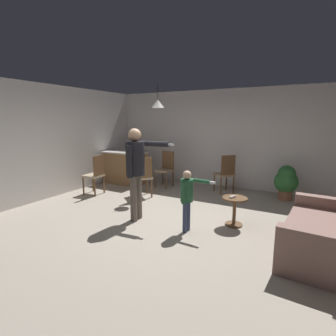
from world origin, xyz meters
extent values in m
plane|color=#9E9384|center=(0.00, 0.00, 0.00)|extent=(7.68, 7.68, 0.00)
cube|color=silver|center=(0.00, 3.20, 1.35)|extent=(6.40, 0.10, 2.70)
cube|color=silver|center=(-3.20, 0.00, 1.35)|extent=(0.10, 6.40, 2.70)
cube|color=#8C6B60|center=(2.54, 0.03, 0.23)|extent=(0.96, 1.50, 0.45)
cube|color=#8C6B60|center=(2.48, -0.78, 0.32)|extent=(0.86, 0.24, 0.63)
cube|color=#8C6B60|center=(2.61, 0.84, 0.32)|extent=(0.86, 0.24, 0.63)
cylinder|color=brown|center=(2.16, -0.74, 0.03)|extent=(0.05, 0.05, 0.06)
cylinder|color=brown|center=(2.28, 0.85, 0.03)|extent=(0.05, 0.05, 0.06)
cube|color=olive|center=(-2.45, 2.08, 0.45)|extent=(1.20, 0.60, 0.91)
cube|color=beige|center=(-2.45, 2.08, 0.93)|extent=(1.26, 0.66, 0.04)
cylinder|color=brown|center=(1.24, 0.46, 0.51)|extent=(0.44, 0.44, 0.03)
cylinder|color=brown|center=(1.24, 0.46, 0.24)|extent=(0.06, 0.06, 0.49)
cylinder|color=brown|center=(1.24, 0.46, 0.01)|extent=(0.31, 0.31, 0.03)
cylinder|color=#60564C|center=(-0.48, -0.06, 0.44)|extent=(0.13, 0.13, 0.87)
cylinder|color=#60564C|center=(-0.46, -0.24, 0.44)|extent=(0.13, 0.13, 0.87)
cylinder|color=black|center=(-0.47, -0.15, 1.18)|extent=(0.34, 0.34, 0.62)
sphere|color=tan|center=(-0.47, -0.15, 1.60)|extent=(0.24, 0.24, 0.24)
cylinder|color=black|center=(-0.19, 0.08, 1.44)|extent=(0.59, 0.15, 0.10)
cube|color=white|center=(0.12, 0.10, 1.44)|extent=(0.13, 0.05, 0.04)
cylinder|color=black|center=(-0.45, -0.35, 1.15)|extent=(0.10, 0.10, 0.58)
cylinder|color=#384260|center=(0.59, -0.12, 0.27)|extent=(0.08, 0.08, 0.53)
cylinder|color=#384260|center=(0.59, -0.23, 0.27)|extent=(0.08, 0.08, 0.53)
cylinder|color=#265938|center=(0.59, -0.18, 0.72)|extent=(0.21, 0.21, 0.38)
sphere|color=#D8AD8C|center=(0.59, -0.18, 0.98)|extent=(0.14, 0.14, 0.14)
cylinder|color=#265938|center=(0.78, -0.07, 0.88)|extent=(0.36, 0.09, 0.06)
cube|color=white|center=(0.98, -0.08, 0.88)|extent=(0.13, 0.04, 0.04)
cylinder|color=#265938|center=(0.58, -0.30, 0.70)|extent=(0.06, 0.06, 0.36)
cylinder|color=brown|center=(-2.26, 0.61, 0.23)|extent=(0.04, 0.04, 0.45)
cylinder|color=brown|center=(-2.28, 0.97, 0.23)|extent=(0.04, 0.04, 0.45)
cylinder|color=brown|center=(-2.62, 0.58, 0.23)|extent=(0.04, 0.04, 0.45)
cylinder|color=brown|center=(-2.64, 0.94, 0.23)|extent=(0.04, 0.04, 0.45)
cube|color=tan|center=(-2.45, 0.77, 0.47)|extent=(0.45, 0.45, 0.05)
cube|color=brown|center=(-2.26, 0.79, 0.75)|extent=(0.07, 0.38, 0.50)
cylinder|color=brown|center=(-1.22, 0.95, 0.23)|extent=(0.04, 0.04, 0.45)
cylinder|color=brown|center=(-0.99, 1.22, 0.23)|extent=(0.04, 0.04, 0.45)
cylinder|color=brown|center=(-1.50, 1.17, 0.23)|extent=(0.04, 0.04, 0.45)
cylinder|color=brown|center=(-1.27, 1.45, 0.23)|extent=(0.04, 0.04, 0.45)
cube|color=tan|center=(-1.24, 1.20, 0.47)|extent=(0.59, 0.59, 0.05)
cube|color=brown|center=(-1.09, 1.08, 0.75)|extent=(0.27, 0.32, 0.50)
cylinder|color=brown|center=(0.43, 2.27, 0.23)|extent=(0.04, 0.04, 0.45)
cylinder|color=brown|center=(0.68, 2.53, 0.23)|extent=(0.04, 0.04, 0.45)
cylinder|color=brown|center=(0.17, 2.52, 0.23)|extent=(0.04, 0.04, 0.45)
cylinder|color=brown|center=(0.42, 2.78, 0.23)|extent=(0.04, 0.04, 0.45)
cube|color=#997F60|center=(0.42, 2.52, 0.47)|extent=(0.59, 0.59, 0.05)
cube|color=brown|center=(0.56, 2.39, 0.75)|extent=(0.29, 0.30, 0.50)
cylinder|color=brown|center=(-1.01, 2.39, 0.23)|extent=(0.04, 0.04, 0.45)
cylinder|color=brown|center=(-1.37, 2.42, 0.23)|extent=(0.04, 0.04, 0.45)
cylinder|color=brown|center=(-1.03, 2.04, 0.23)|extent=(0.04, 0.04, 0.45)
cylinder|color=brown|center=(-1.39, 2.06, 0.23)|extent=(0.04, 0.04, 0.45)
cube|color=#997F60|center=(-1.20, 2.23, 0.47)|extent=(0.45, 0.45, 0.05)
cube|color=brown|center=(-1.18, 2.42, 0.75)|extent=(0.38, 0.07, 0.50)
cylinder|color=brown|center=(1.90, 2.58, 0.12)|extent=(0.31, 0.31, 0.25)
sphere|color=#2D6B33|center=(1.90, 2.58, 0.43)|extent=(0.54, 0.54, 0.54)
sphere|color=#2D6B33|center=(1.90, 2.58, 0.62)|extent=(0.40, 0.40, 0.40)
cube|color=white|center=(1.20, 0.42, 0.54)|extent=(0.09, 0.13, 0.04)
cone|color=silver|center=(-0.98, 1.53, 2.25)|extent=(0.32, 0.32, 0.20)
cylinder|color=black|center=(-0.98, 1.53, 2.52)|extent=(0.01, 0.01, 0.36)
camera|label=1|loc=(2.34, -4.02, 1.88)|focal=28.02mm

